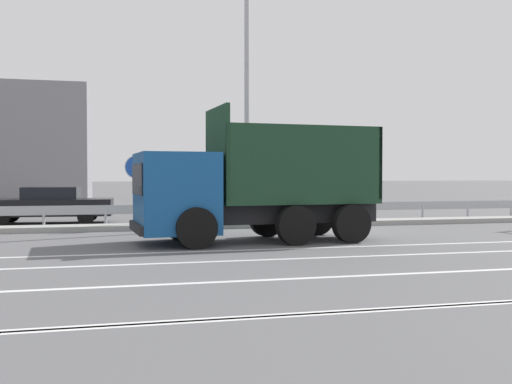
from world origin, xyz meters
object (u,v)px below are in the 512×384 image
at_px(median_road_sign, 137,190).
at_px(street_lamp_1, 248,83).
at_px(dump_truck, 230,195).
at_px(parked_car_3, 48,205).

bearing_deg(median_road_sign, street_lamp_1, -5.74).
bearing_deg(street_lamp_1, dump_truck, -109.82).
distance_m(street_lamp_1, parked_car_3, 8.97).
distance_m(dump_truck, street_lamp_1, 5.74).
bearing_deg(parked_car_3, street_lamp_1, -114.92).
bearing_deg(parked_car_3, median_road_sign, -133.77).
xyz_separation_m(dump_truck, parked_car_3, (-5.39, 7.98, -0.57)).
bearing_deg(dump_truck, median_road_sign, 22.92).
relative_size(dump_truck, street_lamp_1, 0.76).
height_order(median_road_sign, parked_car_3, median_road_sign).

